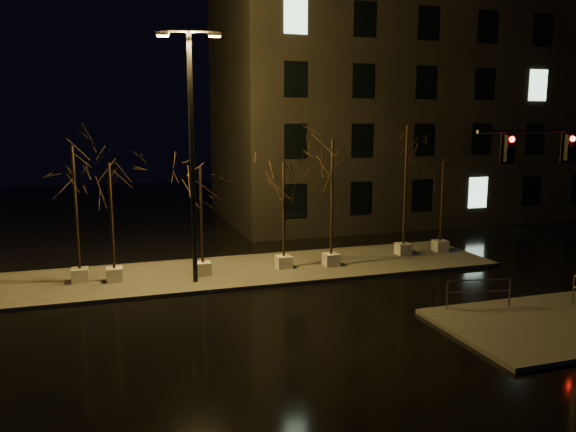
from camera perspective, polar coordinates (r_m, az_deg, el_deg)
name	(u,v)px	position (r m, az deg, el deg)	size (l,w,h in m)	color
ground	(297,316)	(19.43, 0.91, -10.12)	(90.00, 90.00, 0.00)	black
median	(253,270)	(24.90, -3.58, -5.52)	(22.00, 5.00, 0.15)	#3F3D38
sidewalk_corner	(551,324)	(20.32, 25.19, -9.94)	(7.00, 5.00, 0.15)	#3F3D38
building	(404,108)	(40.56, 11.67, 10.70)	(25.00, 12.00, 15.00)	black
tree_0	(74,177)	(23.61, -20.93, 3.72)	(1.80, 1.80, 5.60)	silver
tree_1	(110,190)	(23.31, -17.62, 2.56)	(1.80, 1.80, 4.92)	silver
tree_2	(201,191)	(23.44, -8.86, 2.54)	(1.80, 1.80, 4.71)	silver
tree_3	(284,186)	(24.26, -0.44, 3.06)	(1.80, 1.80, 4.81)	silver
tree_4	(332,168)	(24.68, 4.51, 4.89)	(1.80, 1.80, 5.80)	silver
tree_5	(406,155)	(27.33, 11.94, 6.12)	(1.80, 1.80, 6.40)	silver
tree_6	(443,181)	(28.60, 15.46, 3.45)	(1.80, 1.80, 4.65)	silver
traffic_signal_mast	(567,198)	(19.60, 26.49, 1.68)	(5.04, 0.40, 6.16)	#575B5F
streetlight_main	(192,141)	(22.30, -9.76, 7.53)	(2.43, 0.86, 9.81)	black
guard_rail_a	(479,289)	(20.72, 18.82, -7.05)	(2.28, 0.51, 1.00)	#575B5F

